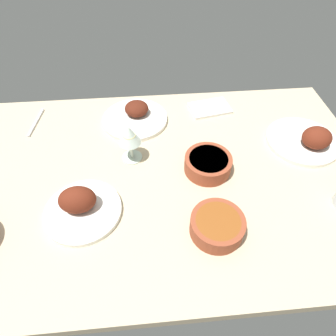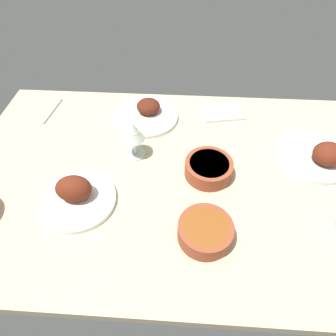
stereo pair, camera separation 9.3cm
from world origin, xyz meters
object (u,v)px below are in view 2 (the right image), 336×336
plate_center_main (147,113)px  fork_loose (52,111)px  wine_glass (133,133)px  folded_napkin (223,113)px  plate_near_viewer (319,155)px  bowl_pasta (209,168)px  plate_far_side (77,195)px  bowl_soup (205,231)px

plate_center_main → fork_loose: size_ratio=1.52×
wine_glass → folded_napkin: (32.31, 25.24, -9.33)cm
plate_center_main → plate_near_viewer: bearing=-18.0°
folded_napkin → wine_glass: bearing=-142.0°
bowl_pasta → fork_loose: 69.82cm
plate_near_viewer → plate_far_side: bearing=-164.2°
plate_far_side → bowl_soup: bearing=-14.5°
wine_glass → folded_napkin: size_ratio=0.87×
plate_far_side → plate_center_main: 45.09cm
bowl_soup → wine_glass: (-23.45, 30.80, 6.90)cm
plate_center_main → bowl_pasta: size_ratio=1.65×
plate_near_viewer → bowl_soup: bearing=-141.2°
wine_glass → fork_loose: bearing=149.3°
bowl_pasta → folded_napkin: bowl_pasta is taller
plate_near_viewer → plate_center_main: plate_near_viewer is taller
plate_center_main → bowl_soup: plate_center_main is taller
plate_center_main → wine_glass: size_ratio=1.83×
plate_near_viewer → bowl_pasta: size_ratio=1.65×
plate_far_side → bowl_pasta: plate_far_side is taller
bowl_soup → fork_loose: size_ratio=0.90×
plate_far_side → bowl_pasta: 42.05cm
bowl_pasta → wine_glass: size_ratio=1.11×
fork_loose → bowl_pasta: bearing=-108.6°
plate_far_side → wine_glass: 26.61cm
bowl_soup → folded_napkin: size_ratio=0.94×
plate_far_side → fork_loose: plate_far_side is taller
plate_near_viewer → plate_center_main: (-61.62, 20.03, -0.66)cm
bowl_pasta → plate_center_main: bearing=129.2°
plate_near_viewer → wine_glass: wine_glass is taller
plate_far_side → wine_glass: size_ratio=1.62×
plate_center_main → fork_loose: plate_center_main is taller
bowl_soup → fork_loose: bearing=139.0°
wine_glass → plate_center_main: bearing=85.9°
plate_far_side → bowl_pasta: bearing=18.2°
plate_far_side → plate_near_viewer: (77.95, 21.99, -0.33)cm
plate_far_side → wine_glass: wine_glass is taller
fork_loose → folded_napkin: bearing=-80.6°
plate_far_side → folded_napkin: plate_far_side is taller
plate_far_side → fork_loose: (-22.94, 43.30, -2.40)cm
wine_glass → plate_near_viewer: bearing=1.0°
plate_center_main → wine_glass: (-1.52, -21.10, 8.11)cm
bowl_pasta → bowl_soup: size_ratio=1.03×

